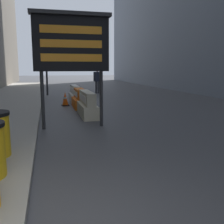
# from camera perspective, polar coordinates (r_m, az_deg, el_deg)

# --- Properties ---
(message_board) EXTENTS (2.24, 0.36, 3.25)m
(message_board) POSITION_cam_1_polar(r_m,az_deg,el_deg) (7.67, -8.85, 14.47)
(message_board) COLOR #28282B
(message_board) RESTS_ON ground_plane
(jersey_barrier_cream) EXTENTS (0.52, 2.01, 0.90)m
(jersey_barrier_cream) POSITION_cam_1_polar(r_m,az_deg,el_deg) (9.53, -5.42, 1.45)
(jersey_barrier_cream) COLOR beige
(jersey_barrier_cream) RESTS_ON ground_plane
(jersey_barrier_orange_near) EXTENTS (0.62, 1.61, 0.83)m
(jersey_barrier_orange_near) POSITION_cam_1_polar(r_m,az_deg,el_deg) (11.59, -6.96, 2.73)
(jersey_barrier_orange_near) COLOR orange
(jersey_barrier_orange_near) RESTS_ON ground_plane
(jersey_barrier_white) EXTENTS (0.52, 1.90, 0.84)m
(jersey_barrier_white) POSITION_cam_1_polar(r_m,az_deg,el_deg) (13.75, -8.09, 3.79)
(jersey_barrier_white) COLOR silver
(jersey_barrier_white) RESTS_ON ground_plane
(traffic_cone_near) EXTENTS (0.41, 0.41, 0.74)m
(traffic_cone_near) POSITION_cam_1_polar(r_m,az_deg,el_deg) (11.22, -5.80, 2.50)
(traffic_cone_near) COLOR black
(traffic_cone_near) RESTS_ON ground_plane
(traffic_cone_mid) EXTENTS (0.36, 0.36, 0.63)m
(traffic_cone_mid) POSITION_cam_1_polar(r_m,az_deg,el_deg) (12.33, -10.15, 2.79)
(traffic_cone_mid) COLOR black
(traffic_cone_mid) RESTS_ON ground_plane
(traffic_cone_far) EXTENTS (0.39, 0.39, 0.70)m
(traffic_cone_far) POSITION_cam_1_polar(r_m,az_deg,el_deg) (11.61, -7.51, 2.61)
(traffic_cone_far) COLOR black
(traffic_cone_far) RESTS_ON ground_plane
(traffic_light_near_curb) EXTENTS (0.28, 0.44, 4.21)m
(traffic_light_near_curb) POSITION_cam_1_polar(r_m,az_deg,el_deg) (17.22, -14.26, 13.64)
(traffic_light_near_curb) COLOR #2D2D30
(traffic_light_near_curb) RESTS_ON ground_plane
(pedestrian_worker) EXTENTS (0.51, 0.41, 1.70)m
(pedestrian_worker) POSITION_cam_1_polar(r_m,az_deg,el_deg) (18.02, -3.22, 7.24)
(pedestrian_worker) COLOR #333338
(pedestrian_worker) RESTS_ON ground_plane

